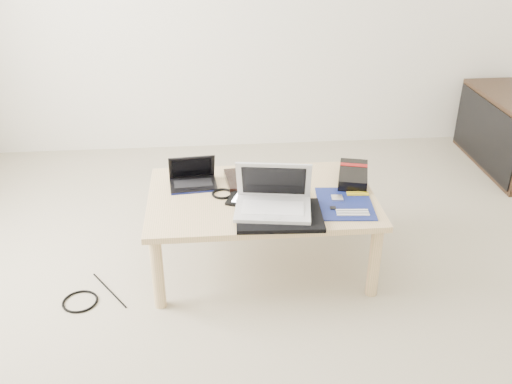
{
  "coord_description": "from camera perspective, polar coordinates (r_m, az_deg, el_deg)",
  "views": [
    {
      "loc": [
        -0.29,
        -2.0,
        1.71
      ],
      "look_at": [
        -0.08,
        0.43,
        0.42
      ],
      "focal_mm": 40.0,
      "sensor_mm": 36.0,
      "label": 1
    }
  ],
  "objects": [
    {
      "name": "ground",
      "position": [
        2.65,
        2.51,
        -12.32
      ],
      "size": [
        4.0,
        4.0,
        0.0
      ],
      "primitive_type": "plane",
      "color": "#AAA28A",
      "rests_on": "ground"
    },
    {
      "name": "coffee_table",
      "position": [
        2.8,
        0.55,
        -1.2
      ],
      "size": [
        1.1,
        0.7,
        0.4
      ],
      "color": "#D6AD81",
      "rests_on": "ground"
    },
    {
      "name": "media_cabinet",
      "position": [
        4.28,
        24.21,
        5.43
      ],
      "size": [
        0.41,
        0.9,
        0.5
      ],
      "color": "#322014",
      "rests_on": "ground"
    },
    {
      "name": "book",
      "position": [
        2.9,
        -0.28,
        1.34
      ],
      "size": [
        0.3,
        0.25,
        0.03
      ],
      "color": "black",
      "rests_on": "coffee_table"
    },
    {
      "name": "netbook",
      "position": [
        2.88,
        -6.34,
        1.33
      ],
      "size": [
        0.24,
        0.19,
        0.16
      ],
      "color": "black",
      "rests_on": "coffee_table"
    },
    {
      "name": "tablet",
      "position": [
        2.73,
        0.12,
        -0.63
      ],
      "size": [
        0.32,
        0.28,
        0.01
      ],
      "color": "black",
      "rests_on": "coffee_table"
    },
    {
      "name": "remote",
      "position": [
        2.83,
        4.3,
        0.43
      ],
      "size": [
        0.09,
        0.21,
        0.02
      ],
      "color": "silver",
      "rests_on": "coffee_table"
    },
    {
      "name": "neoprene_sleeve",
      "position": [
        2.58,
        2.33,
        -2.38
      ],
      "size": [
        0.4,
        0.3,
        0.02
      ],
      "primitive_type": "cube",
      "rotation": [
        0.0,
        0.0,
        -0.05
      ],
      "color": "black",
      "rests_on": "coffee_table"
    },
    {
      "name": "white_laptop",
      "position": [
        2.6,
        1.73,
        -0.72
      ],
      "size": [
        0.37,
        0.29,
        0.23
      ],
      "color": "silver",
      "rests_on": "neoprene_sleeve"
    },
    {
      "name": "motherboard",
      "position": [
        2.73,
        8.92,
        -1.14
      ],
      "size": [
        0.28,
        0.34,
        0.01
      ],
      "color": "navy",
      "rests_on": "coffee_table"
    },
    {
      "name": "gpu_box",
      "position": [
        2.94,
        9.68,
        1.65
      ],
      "size": [
        0.21,
        0.31,
        0.06
      ],
      "color": "black",
      "rests_on": "coffee_table"
    },
    {
      "name": "cable_coil",
      "position": [
        2.78,
        -3.39,
        -0.17
      ],
      "size": [
        0.12,
        0.12,
        0.01
      ],
      "primitive_type": "torus",
      "rotation": [
        0.0,
        0.0,
        0.13
      ],
      "color": "black",
      "rests_on": "coffee_table"
    },
    {
      "name": "floor_cable_coil",
      "position": [
        2.85,
        -17.19,
        -10.42
      ],
      "size": [
        0.19,
        0.19,
        0.01
      ],
      "primitive_type": "torus",
      "rotation": [
        0.0,
        0.0,
        0.17
      ],
      "color": "black",
      "rests_on": "ground"
    },
    {
      "name": "floor_cable_trail",
      "position": [
        2.88,
        -14.45,
        -9.48
      ],
      "size": [
        0.2,
        0.28,
        0.01
      ],
      "primitive_type": "cylinder",
      "rotation": [
        1.57,
        0.0,
        0.6
      ],
      "color": "black",
      "rests_on": "ground"
    }
  ]
}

